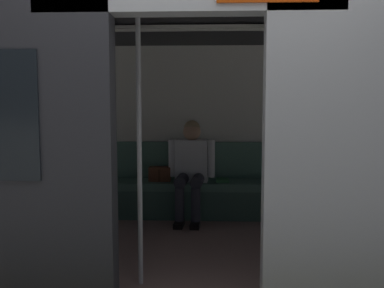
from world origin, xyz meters
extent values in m
cube|color=silver|center=(-0.89, 0.02, 1.03)|extent=(0.89, 0.12, 2.07)
cube|color=black|center=(-0.89, 0.03, 1.28)|extent=(0.49, 0.02, 0.55)
cube|color=black|center=(0.00, -1.37, 2.13)|extent=(6.40, 2.90, 0.12)
cube|color=gray|center=(0.00, -1.37, 0.00)|extent=(6.08, 2.74, 0.01)
cube|color=silver|center=(0.00, -2.74, 1.03)|extent=(6.08, 0.10, 2.07)
cube|color=#4C7566|center=(0.00, -2.68, 0.66)|extent=(3.52, 0.06, 0.45)
cube|color=white|center=(0.00, -1.37, 2.04)|extent=(4.48, 0.16, 0.03)
cube|color=#4C7566|center=(0.00, -2.46, 0.39)|extent=(2.68, 0.44, 0.09)
cube|color=#39574C|center=(0.00, -2.26, 0.17)|extent=(2.68, 0.04, 0.34)
cube|color=silver|center=(0.08, -2.44, 0.68)|extent=(0.40, 0.25, 0.50)
sphere|color=tan|center=(0.08, -2.44, 1.03)|extent=(0.21, 0.21, 0.21)
sphere|color=#997F59|center=(0.08, -2.45, 1.07)|extent=(0.19, 0.19, 0.19)
cylinder|color=silver|center=(-0.16, -2.39, 0.71)|extent=(0.08, 0.08, 0.44)
cylinder|color=silver|center=(0.31, -2.43, 0.71)|extent=(0.08, 0.08, 0.44)
cylinder|color=#2D2D38|center=(0.00, -2.24, 0.48)|extent=(0.17, 0.41, 0.14)
cylinder|color=#2D2D38|center=(0.18, -2.25, 0.48)|extent=(0.17, 0.41, 0.14)
cylinder|color=#2D2D38|center=(0.02, -2.04, 0.24)|extent=(0.10, 0.10, 0.39)
cylinder|color=#2D2D38|center=(0.20, -2.05, 0.24)|extent=(0.10, 0.10, 0.39)
cube|color=black|center=(0.02, -1.99, 0.03)|extent=(0.12, 0.23, 0.06)
cube|color=black|center=(0.20, -2.00, 0.03)|extent=(0.12, 0.23, 0.06)
cube|color=brown|center=(0.46, -2.44, 0.52)|extent=(0.26, 0.14, 0.17)
cube|color=#472718|center=(0.46, -2.37, 0.51)|extent=(0.02, 0.01, 0.14)
cube|color=#33723F|center=(-0.29, -2.44, 0.45)|extent=(0.15, 0.22, 0.03)
cylinder|color=silver|center=(0.38, -0.55, 1.02)|extent=(0.04, 0.04, 2.05)
camera|label=1|loc=(-0.12, 2.45, 1.35)|focal=38.78mm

